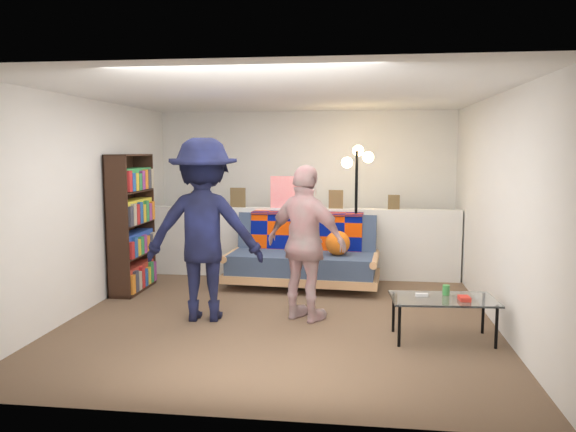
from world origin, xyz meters
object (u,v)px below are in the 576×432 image
object	(u,v)px
coffee_table	(444,301)
floor_lamp	(357,186)
person_left	(204,230)
futon_sofa	(304,257)
person_right	(306,243)
bookshelf	(131,228)

from	to	relation	value
coffee_table	floor_lamp	bearing A→B (deg)	110.98
floor_lamp	person_left	world-z (taller)	person_left
futon_sofa	person_right	bearing A→B (deg)	-83.79
futon_sofa	bookshelf	world-z (taller)	bookshelf
futon_sofa	floor_lamp	xyz separation A→B (m)	(0.68, 0.28, 0.93)
futon_sofa	bookshelf	bearing A→B (deg)	-167.27
person_left	person_right	distance (m)	1.10
person_left	person_right	size ratio (longest dim) A/B	1.17
floor_lamp	coffee_table	bearing A→B (deg)	-69.02
futon_sofa	person_left	xyz separation A→B (m)	(-0.93, -1.56, 0.57)
person_right	futon_sofa	bearing A→B (deg)	-54.04
futon_sofa	person_left	size ratio (longest dim) A/B	1.06
coffee_table	floor_lamp	world-z (taller)	floor_lamp
futon_sofa	person_right	size ratio (longest dim) A/B	1.24
bookshelf	floor_lamp	size ratio (longest dim) A/B	0.94
bookshelf	person_left	world-z (taller)	person_left
floor_lamp	person_left	distance (m)	2.47
coffee_table	person_right	bearing A→B (deg)	161.19
floor_lamp	futon_sofa	bearing A→B (deg)	-157.96
person_right	coffee_table	bearing A→B (deg)	-169.06
futon_sofa	coffee_table	bearing A→B (deg)	-51.72
person_right	floor_lamp	bearing A→B (deg)	-76.84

